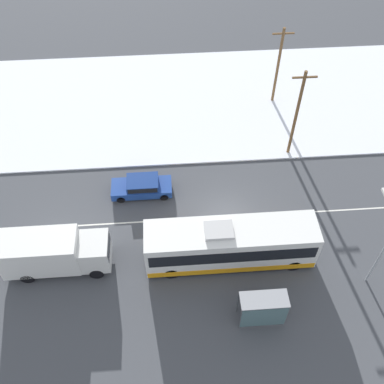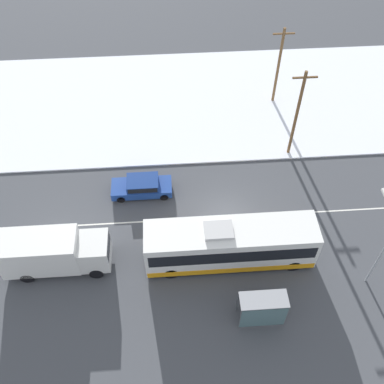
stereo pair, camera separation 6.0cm
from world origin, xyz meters
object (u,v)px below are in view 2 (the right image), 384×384
object	(u,v)px
box_truck	(53,252)
sedan_car	(142,186)
bus_shelter	(263,309)
streetlamp	(384,237)
utility_pole_roadside	(297,114)
pedestrian_at_stop	(247,298)
city_bus	(230,244)
utility_pole_snowlot	(279,65)

from	to	relation	value
box_truck	sedan_car	distance (m)	8.31
bus_shelter	streetlamp	distance (m)	8.29
box_truck	utility_pole_roadside	world-z (taller)	utility_pole_roadside
pedestrian_at_stop	utility_pole_roadside	world-z (taller)	utility_pole_roadside
city_bus	box_truck	size ratio (longest dim) A/B	1.61
city_bus	box_truck	distance (m)	11.44
sedan_car	pedestrian_at_stop	xyz separation A→B (m)	(6.44, -9.81, 0.29)
box_truck	sedan_car	world-z (taller)	box_truck
sedan_car	utility_pole_roadside	xyz separation A→B (m)	(11.92, 3.46, 3.36)
box_truck	streetlamp	world-z (taller)	streetlamp
sedan_car	streetlamp	size ratio (longest dim) A/B	0.69
streetlamp	pedestrian_at_stop	bearing A→B (deg)	-167.66
box_truck	sedan_car	size ratio (longest dim) A/B	1.52
utility_pole_roadside	box_truck	bearing A→B (deg)	-151.62
streetlamp	utility_pole_snowlot	size ratio (longest dim) A/B	0.90
city_bus	sedan_car	xyz separation A→B (m)	(-5.80, 6.25, -0.91)
city_bus	bus_shelter	distance (m)	4.84
city_bus	utility_pole_snowlot	size ratio (longest dim) A/B	1.52
box_truck	utility_pole_roadside	distance (m)	20.10
utility_pole_roadside	streetlamp	bearing A→B (deg)	-77.17
box_truck	streetlamp	bearing A→B (deg)	-5.68
sedan_car	utility_pole_roadside	distance (m)	12.85
pedestrian_at_stop	utility_pole_roadside	size ratio (longest dim) A/B	0.22
box_truck	utility_pole_snowlot	size ratio (longest dim) A/B	0.94
utility_pole_roadside	sedan_car	bearing A→B (deg)	-163.83
utility_pole_snowlot	utility_pole_roadside	bearing A→B (deg)	-89.81
streetlamp	utility_pole_snowlot	xyz separation A→B (m)	(-2.64, 18.25, -0.38)
box_truck	streetlamp	xyz separation A→B (m)	(20.18, -2.01, 2.51)
city_bus	sedan_car	distance (m)	8.57
sedan_car	utility_pole_snowlot	world-z (taller)	utility_pole_snowlot
city_bus	box_truck	bearing A→B (deg)	178.91
city_bus	utility_pole_roadside	bearing A→B (deg)	57.76
sedan_car	pedestrian_at_stop	bearing A→B (deg)	123.28
pedestrian_at_stop	bus_shelter	size ratio (longest dim) A/B	0.61
box_truck	utility_pole_snowlot	bearing A→B (deg)	42.81
pedestrian_at_stop	streetlamp	size ratio (longest dim) A/B	0.27
city_bus	bus_shelter	xyz separation A→B (m)	(1.38, -4.64, -0.01)
utility_pole_roadside	bus_shelter	bearing A→B (deg)	-108.30
utility_pole_snowlot	city_bus	bearing A→B (deg)	-110.33
sedan_car	bus_shelter	world-z (taller)	bus_shelter
bus_shelter	utility_pole_roadside	world-z (taller)	utility_pole_roadside
box_truck	utility_pole_roadside	bearing A→B (deg)	28.38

